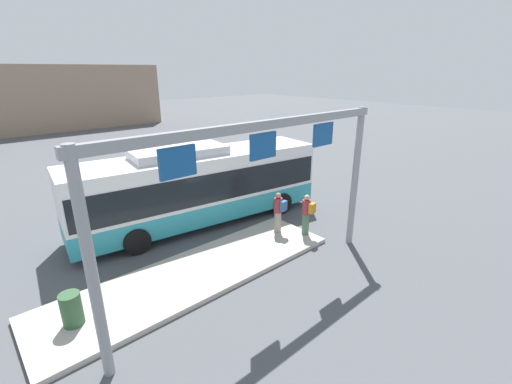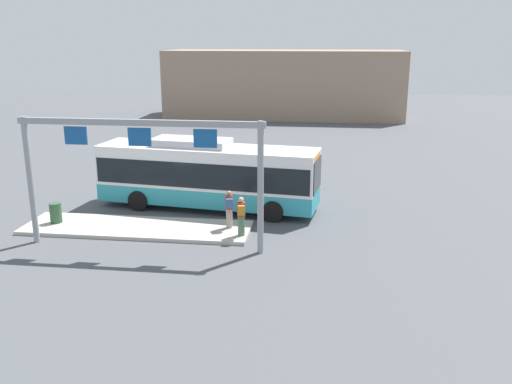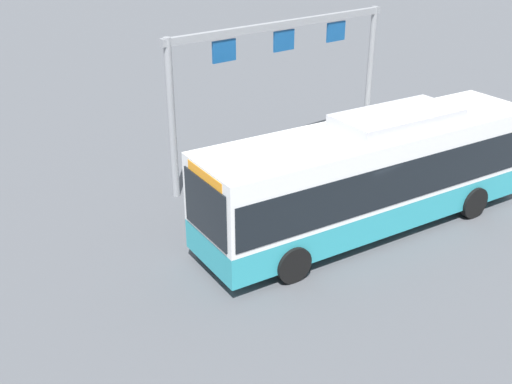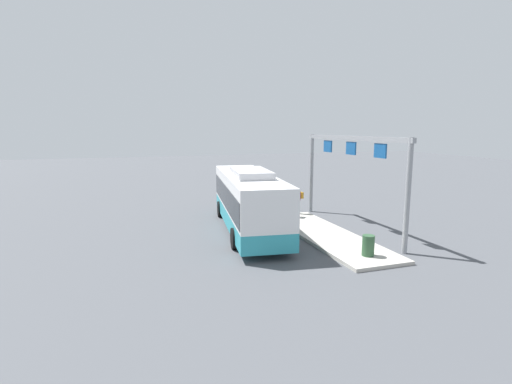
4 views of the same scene
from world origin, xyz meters
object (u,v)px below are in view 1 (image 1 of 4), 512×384
Objects in this scene: person_boarding at (307,214)px; bus_main at (199,183)px; person_waiting_near at (279,211)px; trash_bin at (72,309)px.

bus_main is at bearing 20.98° from person_boarding.
person_waiting_near is at bearing -55.19° from bus_main.
trash_bin is (-8.50, 0.63, -0.44)m from person_boarding.
bus_main is 6.58× the size of person_waiting_near.
person_waiting_near reaches higher than trash_bin.
person_boarding is at bearing -4.26° from trash_bin.
person_boarding is at bearing -53.05° from bus_main.
person_waiting_near is 1.86× the size of trash_bin.
person_boarding is 1.86× the size of trash_bin.
bus_main reaches higher than trash_bin.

